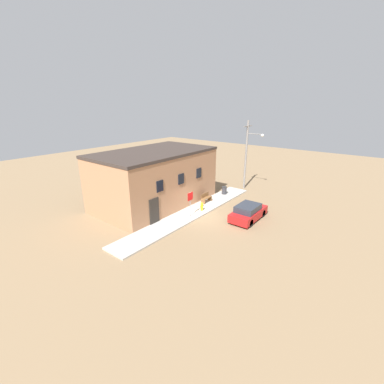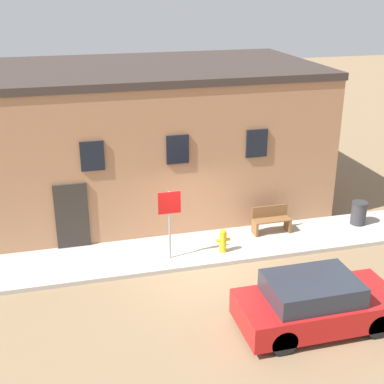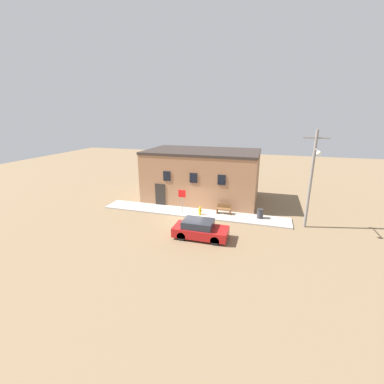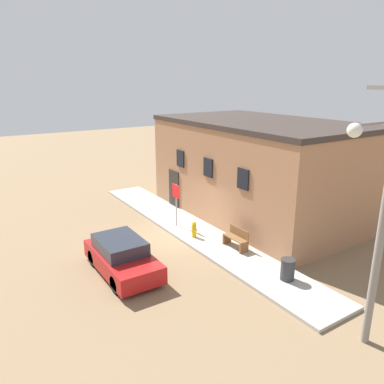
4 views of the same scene
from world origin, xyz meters
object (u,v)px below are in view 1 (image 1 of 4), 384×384
Objects in this scene: fire_hydrant at (202,206)px; trash_bin at (224,190)px; utility_pole at (247,152)px; parked_car at (248,212)px; stop_sign at (190,200)px; bench at (206,198)px.

trash_bin is at bearing 8.32° from fire_hydrant.
trash_bin is 0.11× the size of utility_pole.
trash_bin is 0.21× the size of parked_car.
stop_sign is at bearing 123.96° from parked_car.
fire_hydrant is at bearing -154.92° from bench.
trash_bin is at bearing 168.69° from utility_pole.
fire_hydrant is 1.97m from stop_sign.
parked_car is (-0.88, -4.87, 0.10)m from bench.
stop_sign is 10.42m from utility_pole.
fire_hydrant is 9.22m from utility_pole.
parked_car is at bearing -130.27° from trash_bin.
fire_hydrant is 4.10m from parked_car.
utility_pole is at bearing 0.14° from stop_sign.
bench is 7.51m from utility_pole.
bench is 0.32× the size of parked_car.
bench is at bearing 176.88° from trash_bin.
bench is 1.55× the size of trash_bin.
trash_bin is 5.03m from utility_pole.
utility_pole reaches higher than stop_sign.
stop_sign is 0.55× the size of parked_car.
bench is 4.95m from parked_car.
stop_sign is (-1.63, 0.02, 1.10)m from fire_hydrant.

